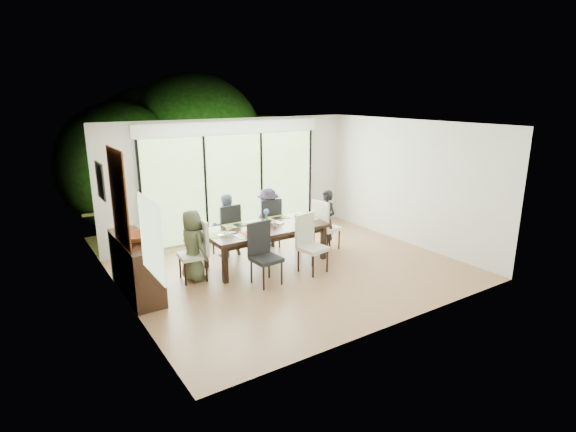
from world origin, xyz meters
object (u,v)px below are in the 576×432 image
person_far_left (226,225)px  chair_near_left (266,254)px  chair_left_end (192,251)px  table_top (266,228)px  cup_b (275,224)px  vase (266,223)px  chair_far_left (225,229)px  person_left_end (193,245)px  cup_c (297,217)px  bowl (135,237)px  chair_far_right (268,222)px  person_right_end (326,220)px  person_far_right (268,218)px  cup_a (229,228)px  chair_right_end (327,224)px  chair_near_right (313,244)px  laptop (228,235)px  sideboard (136,266)px

person_far_left → chair_near_left: bearing=83.8°
chair_near_left → chair_left_end: bearing=134.6°
table_top → cup_b: cup_b is taller
vase → cup_b: 0.18m
chair_far_left → person_left_end: 1.34m
vase → chair_far_left: bearing=122.0°
table_top → chair_far_left: chair_far_left is taller
person_left_end → cup_c: 2.29m
bowl → vase: bearing=3.5°
chair_far_right → person_right_end: person_right_end is taller
person_far_right → cup_a: 1.43m
chair_far_right → chair_right_end: bearing=146.7°
table_top → cup_a: cup_a is taller
cup_a → cup_b: cup_a is taller
person_far_left → person_right_end: bearing=152.2°
chair_near_left → cup_a: bearing=96.7°
chair_right_end → chair_near_right: (-1.00, -0.87, 0.00)m
chair_far_right → cup_c: chair_far_right is taller
table_top → person_right_end: person_right_end is taller
person_right_end → cup_a: size_ratio=10.40×
chair_near_left → chair_far_right: bearing=54.2°
person_far_left → bowl: bearing=20.2°
cup_b → person_far_left: bearing=122.8°
cup_b → person_right_end: bearing=4.3°
cup_a → chair_right_end: bearing=-3.9°
chair_far_left → chair_near_left: same height
chair_near_left → laptop: chair_near_left is taller
vase → cup_a: bearing=172.4°
chair_right_end → cup_a: size_ratio=8.87×
chair_near_left → chair_near_right: size_ratio=1.00×
table_top → chair_right_end: 1.51m
table_top → cup_a: size_ratio=19.35×
person_right_end → vase: (-1.43, 0.05, 0.16)m
cup_c → sideboard: sideboard is taller
chair_near_right → person_left_end: person_left_end is taller
laptop → vase: bearing=0.8°
chair_far_left → person_left_end: person_left_end is taller
cup_c → cup_b: bearing=-162.9°
person_left_end → cup_a: bearing=-90.2°
chair_near_left → sideboard: size_ratio=0.66×
table_top → cup_a: (-0.70, 0.15, 0.08)m
cup_b → cup_c: bearing=17.1°
table_top → person_far_right: (0.55, 0.83, -0.07)m
chair_far_left → chair_right_end: bearing=150.7°
chair_near_left → cup_a: 1.07m
person_right_end → vase: person_right_end is taller
table_top → person_far_right: bearing=56.5°
chair_far_left → sideboard: chair_far_left is taller
person_far_right → cup_a: (-1.25, -0.68, 0.15)m
table_top → bowl: size_ratio=4.81×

